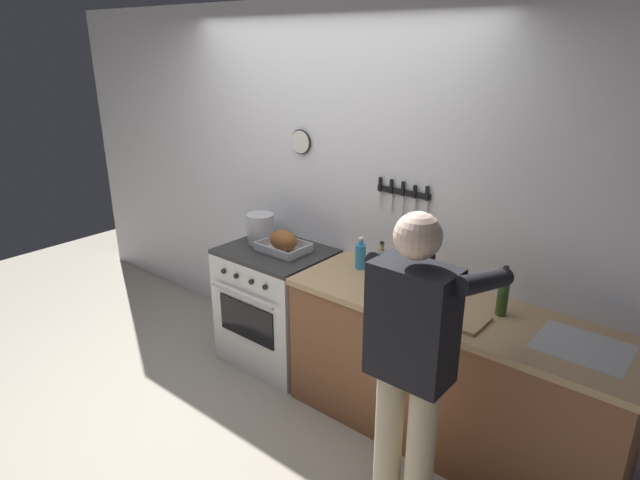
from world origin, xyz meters
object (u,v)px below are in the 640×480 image
object	(u,v)px
bottle_olive_oil	(503,295)
person_cook	(412,357)
bottle_dish_soap	(361,256)
roasting_pan	(283,243)
bottle_vinegar	(381,264)
bottle_soy_sauce	(438,283)
stock_pot	(260,228)
stove	(277,305)
cutting_board	(453,317)
bottle_hot_sauce	(408,274)

from	to	relation	value
bottle_olive_oil	person_cook	bearing A→B (deg)	-98.51
person_cook	bottle_dish_soap	xyz separation A→B (m)	(-0.87, 0.80, 0.04)
bottle_olive_oil	roasting_pan	bearing A→B (deg)	-177.54
bottle_vinegar	bottle_dish_soap	bearing A→B (deg)	161.24
bottle_soy_sauce	bottle_vinegar	distance (m)	0.38
stock_pot	bottle_olive_oil	xyz separation A→B (m)	(1.85, 0.03, 0.01)
stove	cutting_board	distance (m)	1.54
cutting_board	bottle_dish_soap	xyz separation A→B (m)	(-0.80, 0.25, 0.08)
stock_pot	roasting_pan	bearing A→B (deg)	-7.14
bottle_soy_sauce	bottle_hot_sauce	xyz separation A→B (m)	(-0.21, 0.01, -0.00)
stove	bottle_dish_soap	bearing A→B (deg)	10.41
person_cook	bottle_soy_sauce	xyz separation A→B (m)	(-0.28, 0.77, 0.02)
cutting_board	bottle_vinegar	world-z (taller)	bottle_vinegar
cutting_board	bottle_olive_oil	bearing A→B (deg)	48.11
roasting_pan	bottle_vinegar	world-z (taller)	bottle_vinegar
stock_pot	cutting_board	xyz separation A→B (m)	(1.66, -0.17, -0.10)
roasting_pan	bottle_dish_soap	bearing A→B (deg)	10.19
stock_pot	bottle_soy_sauce	world-z (taller)	stock_pot
stock_pot	bottle_soy_sauce	size ratio (longest dim) A/B	1.23
bottle_hot_sauce	bottle_soy_sauce	bearing A→B (deg)	-2.61
stock_pot	cutting_board	distance (m)	1.68
stove	stock_pot	distance (m)	0.60
bottle_olive_oil	bottle_vinegar	bearing A→B (deg)	-177.69
stove	bottle_soy_sauce	distance (m)	1.36
bottle_hot_sauce	bottle_vinegar	bearing A→B (deg)	-163.74
cutting_board	bottle_olive_oil	size ratio (longest dim) A/B	1.24
person_cook	bottle_olive_oil	size ratio (longest dim) A/B	5.70
bottle_soy_sauce	bottle_olive_oil	bearing A→B (deg)	-1.23
cutting_board	bottle_soy_sauce	distance (m)	0.31
bottle_olive_oil	bottle_hot_sauce	size ratio (longest dim) A/B	1.74
stock_pot	bottle_vinegar	bearing A→B (deg)	0.18
roasting_pan	stock_pot	bearing A→B (deg)	172.86
cutting_board	bottle_soy_sauce	size ratio (longest dim) A/B	2.02
roasting_pan	bottle_vinegar	xyz separation A→B (m)	(0.81, 0.04, 0.04)
roasting_pan	bottle_dish_soap	distance (m)	0.61
roasting_pan	stock_pot	distance (m)	0.27
person_cook	bottle_dish_soap	size ratio (longest dim) A/B	7.70
roasting_pan	stove	bearing A→B (deg)	-167.73
bottle_olive_oil	bottle_hot_sauce	distance (m)	0.61
bottle_olive_oil	bottle_soy_sauce	distance (m)	0.40
bottle_hot_sauce	stock_pot	bearing A→B (deg)	-177.57
person_cook	bottle_soy_sauce	distance (m)	0.82
bottle_soy_sauce	bottle_dish_soap	distance (m)	0.59
cutting_board	bottle_dish_soap	bearing A→B (deg)	162.81
bottle_soy_sauce	bottle_hot_sauce	world-z (taller)	bottle_soy_sauce
bottle_soy_sauce	bottle_vinegar	bearing A→B (deg)	-173.98
bottle_olive_oil	bottle_hot_sauce	xyz separation A→B (m)	(-0.61, 0.02, -0.05)
stove	bottle_olive_oil	size ratio (longest dim) A/B	3.09
person_cook	stove	bearing A→B (deg)	52.44
roasting_pan	bottle_soy_sauce	distance (m)	1.19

